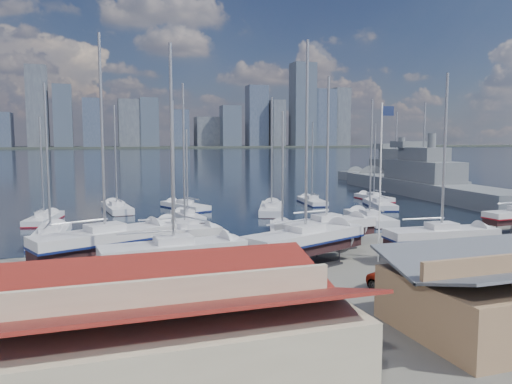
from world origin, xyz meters
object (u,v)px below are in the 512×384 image
object	(u,v)px
sailboat_cradle_0	(105,240)
car_a	(256,313)
naval_ship_west	(395,177)
flagpole	(382,170)
naval_ship_east	(422,186)

from	to	relation	value
sailboat_cradle_0	car_a	xyz separation A→B (m)	(7.31, -15.47, -1.53)
naval_ship_west	flagpole	bearing A→B (deg)	140.88
car_a	flagpole	xyz separation A→B (m)	(14.27, 10.21, 6.94)
sailboat_cradle_0	naval_ship_east	distance (m)	66.56
naval_ship_west	car_a	bearing A→B (deg)	137.20
naval_ship_east	naval_ship_west	xyz separation A→B (m)	(7.52, 19.60, 0.00)
naval_ship_west	car_a	xyz separation A→B (m)	(-56.62, -70.42, -1.02)
naval_ship_east	flagpole	size ratio (longest dim) A/B	3.82
car_a	flagpole	bearing A→B (deg)	44.26
naval_ship_east	naval_ship_west	distance (m)	21.00
naval_ship_west	sailboat_cradle_0	bearing A→B (deg)	126.67
sailboat_cradle_0	car_a	bearing A→B (deg)	-87.24
naval_ship_east	car_a	bearing A→B (deg)	141.38
naval_ship_west	flagpole	size ratio (longest dim) A/B	2.93
naval_ship_west	car_a	world-z (taller)	naval_ship_west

